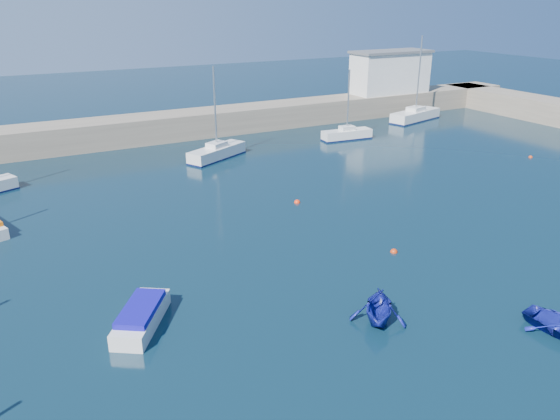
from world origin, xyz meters
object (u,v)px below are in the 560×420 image
sailboat_6 (217,152)px  motorboat_1 (141,316)px  harbor_office (390,73)px  sailboat_8 (415,115)px  dinghy_left (379,306)px  sailboat_7 (347,134)px

sailboat_6 → motorboat_1: bearing=123.4°
harbor_office → sailboat_8: size_ratio=1.00×
sailboat_6 → sailboat_8: (27.87, 4.40, 0.05)m
sailboat_6 → sailboat_8: size_ratio=0.85×
dinghy_left → sailboat_7: bearing=97.6°
harbor_office → sailboat_8: 7.03m
sailboat_7 → harbor_office: bearing=-49.3°
sailboat_6 → dinghy_left: bearing=145.0°
sailboat_7 → motorboat_1: sailboat_7 is taller
motorboat_1 → sailboat_7: bearing=74.6°
sailboat_6 → sailboat_7: (14.96, 0.43, -0.05)m
sailboat_6 → harbor_office: bearing=-98.0°
sailboat_6 → motorboat_1: size_ratio=1.95×
sailboat_8 → sailboat_6: bearing=83.7°
sailboat_7 → dinghy_left: bearing=152.3°
harbor_office → sailboat_6: size_ratio=1.18×
sailboat_8 → motorboat_1: 50.53m
motorboat_1 → sailboat_6: bearing=94.4°
sailboat_7 → sailboat_8: bearing=-68.2°
sailboat_6 → sailboat_8: bearing=-108.5°
sailboat_6 → sailboat_8: sailboat_8 is taller
harbor_office → motorboat_1: size_ratio=2.30×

